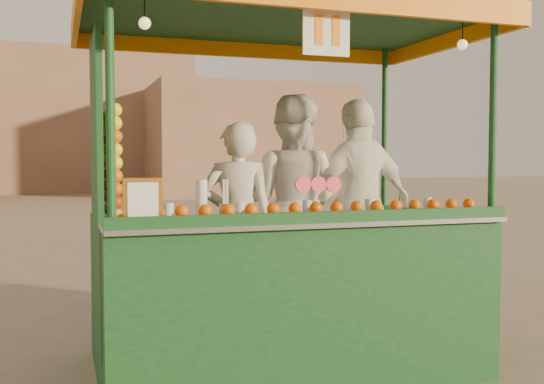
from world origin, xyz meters
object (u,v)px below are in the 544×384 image
object	(u,v)px
vendor_left	(238,222)
vendor_right	(359,204)
vendor_middle	(291,204)
juice_cart	(276,256)

from	to	relation	value
vendor_left	vendor_right	world-z (taller)	vendor_right
vendor_middle	vendor_right	world-z (taller)	vendor_middle
vendor_left	vendor_middle	bearing A→B (deg)	-146.59
vendor_middle	vendor_right	distance (m)	0.64
vendor_right	vendor_middle	bearing A→B (deg)	-16.59
vendor_right	juice_cart	bearing A→B (deg)	16.09
vendor_middle	vendor_left	bearing A→B (deg)	49.52
juice_cart	vendor_middle	size ratio (longest dim) A/B	1.65
juice_cart	vendor_right	bearing A→B (deg)	27.48
vendor_right	vendor_left	bearing A→B (deg)	-5.68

